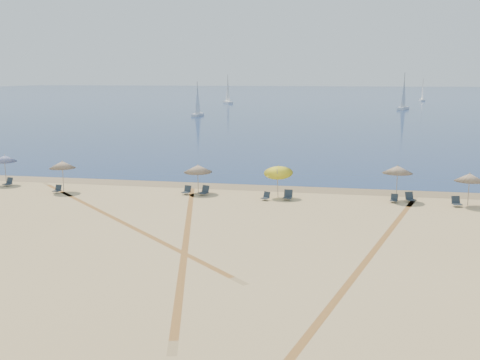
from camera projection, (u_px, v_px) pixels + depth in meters
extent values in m
plane|color=tan|center=(145.00, 298.00, 23.42)|extent=(160.00, 160.00, 0.00)
plane|color=#0C2151|center=(335.00, 96.00, 240.49)|extent=(500.00, 500.00, 0.00)
plane|color=olive|center=(250.00, 187.00, 46.58)|extent=(500.00, 500.00, 0.00)
cylinder|color=gray|center=(5.00, 171.00, 47.47)|extent=(0.05, 0.13, 2.32)
cone|color=silver|center=(5.00, 158.00, 47.32)|extent=(1.93, 1.94, 0.61)
sphere|color=gray|center=(4.00, 155.00, 47.27)|extent=(0.08, 0.08, 0.08)
cylinder|color=gray|center=(63.00, 177.00, 44.60)|extent=(0.05, 0.05, 2.27)
cone|color=beige|center=(62.00, 165.00, 44.42)|extent=(2.01, 2.01, 0.55)
sphere|color=gray|center=(62.00, 161.00, 44.37)|extent=(0.08, 0.08, 0.08)
cylinder|color=gray|center=(198.00, 180.00, 44.09)|extent=(0.05, 0.15, 2.04)
cone|color=beige|center=(198.00, 169.00, 43.98)|extent=(2.18, 2.21, 0.66)
sphere|color=gray|center=(198.00, 165.00, 43.92)|extent=(0.08, 0.08, 0.08)
cylinder|color=gray|center=(278.00, 183.00, 42.26)|extent=(0.05, 0.77, 2.24)
cone|color=yellow|center=(278.00, 169.00, 42.39)|extent=(2.15, 2.22, 1.18)
sphere|color=gray|center=(278.00, 165.00, 42.33)|extent=(0.08, 0.08, 0.08)
cylinder|color=gray|center=(397.00, 184.00, 41.52)|extent=(0.05, 0.05, 2.41)
cone|color=beige|center=(398.00, 169.00, 41.33)|extent=(2.17, 2.17, 0.55)
sphere|color=gray|center=(398.00, 165.00, 41.28)|extent=(0.08, 0.08, 0.08)
cylinder|color=gray|center=(469.00, 190.00, 39.78)|extent=(0.05, 0.05, 2.15)
cone|color=beige|center=(470.00, 177.00, 39.61)|extent=(2.03, 2.03, 0.55)
sphere|color=gray|center=(470.00, 173.00, 39.56)|extent=(0.08, 0.08, 0.08)
cube|color=#1E252D|center=(7.00, 184.00, 46.83)|extent=(0.69, 0.69, 0.05)
cube|color=#1E252D|center=(10.00, 180.00, 47.04)|extent=(0.61, 0.34, 0.51)
cylinder|color=#A5A5AD|center=(4.00, 185.00, 46.75)|extent=(0.02, 0.02, 0.19)
cylinder|color=#A5A5AD|center=(8.00, 186.00, 46.55)|extent=(0.02, 0.02, 0.19)
cube|color=#1E252D|center=(57.00, 191.00, 44.17)|extent=(0.55, 0.55, 0.05)
cube|color=#1E252D|center=(58.00, 188.00, 44.37)|extent=(0.52, 0.23, 0.45)
cylinder|color=#A5A5AD|center=(53.00, 192.00, 44.07)|extent=(0.02, 0.02, 0.17)
cylinder|color=#A5A5AD|center=(58.00, 193.00, 43.95)|extent=(0.02, 0.02, 0.17)
cube|color=#1E252D|center=(186.00, 192.00, 43.61)|extent=(0.66, 0.66, 0.05)
cube|color=#1E252D|center=(188.00, 189.00, 43.81)|extent=(0.58, 0.33, 0.49)
cylinder|color=#A5A5AD|center=(183.00, 194.00, 43.53)|extent=(0.02, 0.02, 0.18)
cylinder|color=#A5A5AD|center=(188.00, 194.00, 43.34)|extent=(0.02, 0.02, 0.18)
cube|color=#1E252D|center=(203.00, 193.00, 43.29)|extent=(0.78, 0.78, 0.05)
cube|color=#1E252D|center=(206.00, 189.00, 43.49)|extent=(0.64, 0.43, 0.54)
cylinder|color=#A5A5AD|center=(200.00, 194.00, 43.23)|extent=(0.03, 0.03, 0.20)
cylinder|color=#A5A5AD|center=(205.00, 195.00, 42.97)|extent=(0.03, 0.03, 0.20)
cube|color=#1E252D|center=(265.00, 198.00, 41.63)|extent=(0.64, 0.64, 0.04)
cube|color=#1E252D|center=(267.00, 195.00, 41.79)|extent=(0.53, 0.35, 0.44)
cylinder|color=#A5A5AD|center=(262.00, 199.00, 41.57)|extent=(0.02, 0.02, 0.16)
cylinder|color=#A5A5AD|center=(267.00, 200.00, 41.37)|extent=(0.02, 0.02, 0.16)
cube|color=#1E252D|center=(288.00, 198.00, 41.62)|extent=(0.65, 0.65, 0.06)
cube|color=#1E252D|center=(288.00, 193.00, 41.86)|extent=(0.62, 0.27, 0.54)
cylinder|color=#A5A5AD|center=(284.00, 199.00, 41.49)|extent=(0.03, 0.03, 0.20)
cylinder|color=#A5A5AD|center=(291.00, 200.00, 41.36)|extent=(0.03, 0.03, 0.20)
cube|color=#1E252D|center=(394.00, 200.00, 40.85)|extent=(0.59, 0.59, 0.05)
cube|color=#1E252D|center=(394.00, 197.00, 41.03)|extent=(0.53, 0.28, 0.45)
cylinder|color=#A5A5AD|center=(391.00, 202.00, 40.77)|extent=(0.02, 0.02, 0.16)
cylinder|color=#A5A5AD|center=(397.00, 202.00, 40.61)|extent=(0.02, 0.02, 0.16)
cube|color=#1E252D|center=(411.00, 200.00, 40.98)|extent=(0.77, 0.77, 0.05)
cube|color=#1E252D|center=(409.00, 195.00, 41.21)|extent=(0.62, 0.43, 0.52)
cylinder|color=#A5A5AD|center=(408.00, 202.00, 40.74)|extent=(0.03, 0.03, 0.19)
cylinder|color=#A5A5AD|center=(414.00, 201.00, 40.84)|extent=(0.03, 0.03, 0.19)
cube|color=#1E252D|center=(457.00, 204.00, 39.58)|extent=(0.69, 0.69, 0.05)
cube|color=#1E252D|center=(456.00, 200.00, 39.82)|extent=(0.61, 0.34, 0.52)
cylinder|color=#A5A5AD|center=(454.00, 206.00, 39.39)|extent=(0.03, 0.03, 0.19)
cylinder|color=#A5A5AD|center=(461.00, 206.00, 39.40)|extent=(0.03, 0.03, 0.19)
cube|color=white|center=(228.00, 102.00, 179.92)|extent=(4.28, 5.92, 0.65)
cylinder|color=gray|center=(228.00, 89.00, 179.16)|extent=(0.13, 0.13, 8.67)
cube|color=white|center=(198.00, 115.00, 125.39)|extent=(1.56, 5.08, 0.55)
cylinder|color=gray|center=(197.00, 98.00, 124.75)|extent=(0.11, 0.11, 7.29)
cube|color=white|center=(422.00, 100.00, 197.08)|extent=(1.58, 5.11, 0.55)
cylinder|color=gray|center=(423.00, 89.00, 196.44)|extent=(0.11, 0.11, 7.34)
cube|color=white|center=(403.00, 108.00, 148.58)|extent=(3.54, 6.48, 0.69)
cylinder|color=gray|center=(404.00, 91.00, 147.77)|extent=(0.14, 0.14, 9.16)
plane|color=tan|center=(186.00, 236.00, 32.36)|extent=(34.11, 34.11, 0.00)
plane|color=tan|center=(187.00, 231.00, 33.44)|extent=(34.11, 34.11, 0.00)
plane|color=tan|center=(373.00, 253.00, 29.41)|extent=(33.87, 33.87, 0.00)
plane|color=tan|center=(377.00, 247.00, 30.39)|extent=(33.87, 33.87, 0.00)
plane|color=tan|center=(117.00, 219.00, 36.18)|extent=(39.59, 39.59, 0.00)
plane|color=tan|center=(110.00, 216.00, 37.06)|extent=(39.59, 39.59, 0.00)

